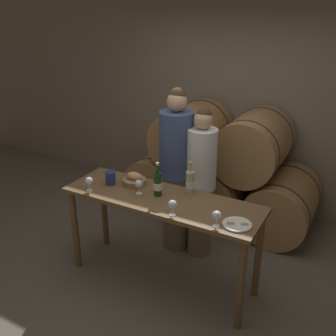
{
  "coord_description": "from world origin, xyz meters",
  "views": [
    {
      "loc": [
        1.6,
        -2.77,
        2.58
      ],
      "look_at": [
        0.0,
        0.12,
        1.17
      ],
      "focal_mm": 42.0,
      "sensor_mm": 36.0,
      "label": 1
    }
  ],
  "objects_px": {
    "wine_bottle_white": "(190,182)",
    "bread_basket": "(134,180)",
    "blue_crock": "(110,177)",
    "wine_bottle_red": "(158,184)",
    "cheese_plate": "(237,224)",
    "person_left": "(176,171)",
    "tasting_table": "(162,210)",
    "wine_glass_center": "(172,205)",
    "wine_glass_right": "(217,216)",
    "wine_glass_left": "(139,184)",
    "wine_glass_far_left": "(89,181)",
    "person_right": "(201,183)"
  },
  "relations": [
    {
      "from": "blue_crock",
      "to": "bread_basket",
      "type": "xyz_separation_m",
      "value": [
        0.21,
        0.1,
        -0.02
      ]
    },
    {
      "from": "tasting_table",
      "to": "bread_basket",
      "type": "height_order",
      "value": "bread_basket"
    },
    {
      "from": "wine_bottle_white",
      "to": "bread_basket",
      "type": "height_order",
      "value": "wine_bottle_white"
    },
    {
      "from": "tasting_table",
      "to": "wine_glass_right",
      "type": "bearing_deg",
      "value": -19.45
    },
    {
      "from": "blue_crock",
      "to": "wine_glass_center",
      "type": "bearing_deg",
      "value": -16.44
    },
    {
      "from": "wine_bottle_red",
      "to": "cheese_plate",
      "type": "relative_size",
      "value": 1.37
    },
    {
      "from": "wine_glass_left",
      "to": "wine_glass_right",
      "type": "xyz_separation_m",
      "value": [
        0.85,
        -0.19,
        0.0
      ]
    },
    {
      "from": "bread_basket",
      "to": "wine_glass_right",
      "type": "bearing_deg",
      "value": -18.61
    },
    {
      "from": "bread_basket",
      "to": "wine_glass_center",
      "type": "distance_m",
      "value": 0.7
    },
    {
      "from": "blue_crock",
      "to": "wine_glass_right",
      "type": "distance_m",
      "value": 1.23
    },
    {
      "from": "wine_bottle_red",
      "to": "wine_glass_left",
      "type": "distance_m",
      "value": 0.18
    },
    {
      "from": "wine_glass_center",
      "to": "blue_crock",
      "type": "bearing_deg",
      "value": 163.56
    },
    {
      "from": "wine_bottle_red",
      "to": "wine_bottle_white",
      "type": "distance_m",
      "value": 0.3
    },
    {
      "from": "wine_bottle_red",
      "to": "wine_glass_left",
      "type": "relative_size",
      "value": 2.35
    },
    {
      "from": "wine_glass_center",
      "to": "wine_glass_right",
      "type": "xyz_separation_m",
      "value": [
        0.39,
        0.01,
        0.0
      ]
    },
    {
      "from": "wine_bottle_white",
      "to": "tasting_table",
      "type": "bearing_deg",
      "value": -130.4
    },
    {
      "from": "person_left",
      "to": "wine_glass_center",
      "type": "height_order",
      "value": "person_left"
    },
    {
      "from": "person_left",
      "to": "wine_glass_center",
      "type": "xyz_separation_m",
      "value": [
        0.41,
        -0.84,
        0.1
      ]
    },
    {
      "from": "wine_glass_far_left",
      "to": "wine_glass_left",
      "type": "relative_size",
      "value": 1.0
    },
    {
      "from": "person_left",
      "to": "wine_glass_left",
      "type": "distance_m",
      "value": 0.65
    },
    {
      "from": "person_left",
      "to": "wine_glass_right",
      "type": "bearing_deg",
      "value": -46.16
    },
    {
      "from": "person_right",
      "to": "wine_glass_center",
      "type": "relative_size",
      "value": 11.87
    },
    {
      "from": "cheese_plate",
      "to": "wine_glass_right",
      "type": "xyz_separation_m",
      "value": [
        -0.14,
        -0.1,
        0.09
      ]
    },
    {
      "from": "wine_bottle_red",
      "to": "cheese_plate",
      "type": "distance_m",
      "value": 0.84
    },
    {
      "from": "wine_bottle_red",
      "to": "bread_basket",
      "type": "distance_m",
      "value": 0.34
    },
    {
      "from": "tasting_table",
      "to": "wine_bottle_white",
      "type": "xyz_separation_m",
      "value": [
        0.18,
        0.21,
        0.24
      ]
    },
    {
      "from": "bread_basket",
      "to": "wine_glass_center",
      "type": "xyz_separation_m",
      "value": [
        0.61,
        -0.35,
        0.05
      ]
    },
    {
      "from": "cheese_plate",
      "to": "bread_basket",
      "type": "bearing_deg",
      "value": 168.11
    },
    {
      "from": "wine_glass_far_left",
      "to": "wine_glass_center",
      "type": "distance_m",
      "value": 0.91
    },
    {
      "from": "wine_bottle_red",
      "to": "wine_glass_center",
      "type": "relative_size",
      "value": 2.35
    },
    {
      "from": "bread_basket",
      "to": "wine_glass_right",
      "type": "relative_size",
      "value": 1.63
    },
    {
      "from": "bread_basket",
      "to": "wine_glass_left",
      "type": "relative_size",
      "value": 1.63
    },
    {
      "from": "wine_glass_far_left",
      "to": "wine_glass_left",
      "type": "distance_m",
      "value": 0.48
    },
    {
      "from": "wine_bottle_white",
      "to": "wine_glass_center",
      "type": "height_order",
      "value": "wine_bottle_white"
    },
    {
      "from": "person_right",
      "to": "blue_crock",
      "type": "xyz_separation_m",
      "value": [
        -0.7,
        -0.6,
        0.14
      ]
    },
    {
      "from": "blue_crock",
      "to": "bread_basket",
      "type": "distance_m",
      "value": 0.24
    },
    {
      "from": "cheese_plate",
      "to": "wine_glass_far_left",
      "type": "bearing_deg",
      "value": -176.86
    },
    {
      "from": "wine_bottle_white",
      "to": "bread_basket",
      "type": "bearing_deg",
      "value": -170.03
    },
    {
      "from": "blue_crock",
      "to": "wine_glass_right",
      "type": "relative_size",
      "value": 0.93
    },
    {
      "from": "wine_bottle_white",
      "to": "wine_glass_right",
      "type": "relative_size",
      "value": 2.26
    },
    {
      "from": "person_right",
      "to": "bread_basket",
      "type": "relative_size",
      "value": 7.29
    },
    {
      "from": "blue_crock",
      "to": "cheese_plate",
      "type": "xyz_separation_m",
      "value": [
        1.35,
        -0.14,
        -0.06
      ]
    },
    {
      "from": "wine_glass_right",
      "to": "person_left",
      "type": "bearing_deg",
      "value": 133.84
    },
    {
      "from": "bread_basket",
      "to": "person_left",
      "type": "bearing_deg",
      "value": 67.71
    },
    {
      "from": "wine_bottle_white",
      "to": "blue_crock",
      "type": "relative_size",
      "value": 2.42
    },
    {
      "from": "wine_glass_center",
      "to": "wine_glass_right",
      "type": "height_order",
      "value": "same"
    },
    {
      "from": "person_left",
      "to": "wine_glass_left",
      "type": "relative_size",
      "value": 13.01
    },
    {
      "from": "person_right",
      "to": "wine_glass_far_left",
      "type": "xyz_separation_m",
      "value": [
        -0.79,
        -0.81,
        0.17
      ]
    },
    {
      "from": "wine_bottle_red",
      "to": "blue_crock",
      "type": "relative_size",
      "value": 2.52
    },
    {
      "from": "wine_bottle_red",
      "to": "bread_basket",
      "type": "relative_size",
      "value": 1.44
    }
  ]
}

